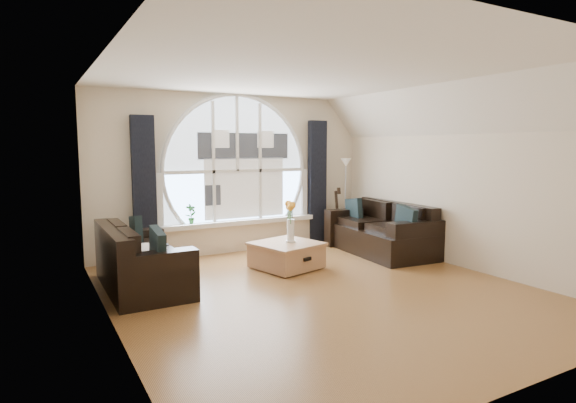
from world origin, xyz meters
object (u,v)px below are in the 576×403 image
Objects in this scene: coffee_chest at (286,254)px; potted_plant at (191,214)px; sofa_right at (380,230)px; guitar at (335,215)px; floor_lamp at (345,200)px; vase_flowers at (291,216)px; sofa_left at (143,257)px.

potted_plant is at bearing 110.40° from coffee_chest.
guitar is (-0.16, 1.11, 0.13)m from sofa_right.
coffee_chest is at bearing -135.06° from guitar.
floor_lamp is (0.10, 1.15, 0.40)m from sofa_right.
coffee_chest is at bearing 173.42° from vase_flowers.
vase_flowers is at bearing -171.43° from sofa_right.
vase_flowers is at bearing -21.00° from coffee_chest.
sofa_left reaches higher than coffee_chest.
sofa_right is 2.77× the size of vase_flowers.
sofa_left is at bearing -128.05° from potted_plant.
sofa_left is 3.98m from sofa_right.
potted_plant is at bearing 160.17° from sofa_right.
floor_lamp is (1.99, 1.26, 0.58)m from coffee_chest.
sofa_right reaches higher than coffee_chest.
coffee_chest is 2.43m from floor_lamp.
sofa_left is at bearing 178.45° from vase_flowers.
vase_flowers is 2.12× the size of potted_plant.
sofa_left is at bearing -163.56° from floor_lamp.
sofa_right is 1.90m from coffee_chest.
floor_lamp is at bearing 18.13° from guitar.
vase_flowers is 0.44× the size of floor_lamp.
floor_lamp reaches higher than sofa_left.
coffee_chest is at bearing -171.79° from sofa_right.
guitar is at bearing -4.67° from potted_plant.
coffee_chest is at bearing -55.19° from potted_plant.
guitar is 2.75m from potted_plant.
floor_lamp reaches higher than sofa_right.
guitar is (3.83, 1.17, 0.13)m from sofa_left.
vase_flowers reaches higher than sofa_right.
potted_plant reaches higher than sofa_right.
coffee_chest is 2.68× the size of potted_plant.
floor_lamp is 4.85× the size of potted_plant.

